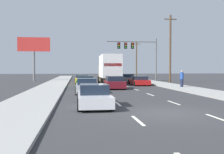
# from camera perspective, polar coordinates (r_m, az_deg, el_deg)

# --- Properties ---
(ground_plane) EXTENTS (140.00, 140.00, 0.00)m
(ground_plane) POSITION_cam_1_polar(r_m,az_deg,el_deg) (36.92, -1.36, -1.37)
(ground_plane) COLOR #333335
(sidewalk_right) EXTENTS (3.18, 80.00, 0.14)m
(sidewalk_right) POSITION_cam_1_polar(r_m,az_deg,el_deg) (33.53, 11.31, -1.60)
(sidewalk_right) COLOR #9E9E99
(sidewalk_right) RESTS_ON ground_plane
(sidewalk_left) EXTENTS (3.18, 80.00, 0.14)m
(sidewalk_left) POSITION_cam_1_polar(r_m,az_deg,el_deg) (31.82, -12.68, -1.80)
(sidewalk_left) COLOR #9E9E99
(sidewalk_left) RESTS_ON ground_plane
(lane_markings) EXTENTS (3.54, 62.00, 0.01)m
(lane_markings) POSITION_cam_1_polar(r_m,az_deg,el_deg) (35.35, -1.08, -1.50)
(lane_markings) COLOR silver
(lane_markings) RESTS_ON ground_plane
(car_yellow) EXTENTS (1.97, 4.46, 1.23)m
(car_yellow) POSITION_cam_1_polar(r_m,az_deg,el_deg) (36.65, -6.55, -0.51)
(car_yellow) COLOR yellow
(car_yellow) RESTS_ON ground_plane
(car_green) EXTENTS (2.00, 4.35, 1.26)m
(car_green) POSITION_cam_1_polar(r_m,az_deg,el_deg) (28.75, -5.87, -1.12)
(car_green) COLOR #196B38
(car_green) RESTS_ON ground_plane
(car_silver) EXTENTS (1.87, 4.58, 1.25)m
(car_silver) POSITION_cam_1_polar(r_m,az_deg,el_deg) (22.19, -5.57, -2.03)
(car_silver) COLOR #B7BABF
(car_silver) RESTS_ON ground_plane
(car_white) EXTENTS (1.81, 4.47, 1.21)m
(car_white) POSITION_cam_1_polar(r_m,az_deg,el_deg) (14.34, -3.99, -4.24)
(car_white) COLOR white
(car_white) RESTS_ON ground_plane
(box_truck) EXTENTS (2.64, 8.07, 3.79)m
(box_truck) POSITION_cam_1_polar(r_m,az_deg,el_deg) (34.18, -0.60, 1.98)
(box_truck) COLOR white
(box_truck) RESTS_ON ground_plane
(car_maroon) EXTENTS (1.92, 4.35, 1.30)m
(car_maroon) POSITION_cam_1_polar(r_m,az_deg,el_deg) (26.98, 0.52, -1.25)
(car_maroon) COLOR maroon
(car_maroon) RESTS_ON ground_plane
(car_gray) EXTENTS (1.86, 4.47, 1.28)m
(car_gray) POSITION_cam_1_polar(r_m,az_deg,el_deg) (38.64, 3.33, -0.36)
(car_gray) COLOR slate
(car_gray) RESTS_ON ground_plane
(car_red) EXTENTS (1.96, 4.56, 1.14)m
(car_red) POSITION_cam_1_polar(r_m,az_deg,el_deg) (32.73, 5.90, -0.84)
(car_red) COLOR red
(car_red) RESTS_ON ground_plane
(traffic_signal_mast) EXTENTS (8.14, 0.69, 6.95)m
(traffic_signal_mast) POSITION_cam_1_polar(r_m,az_deg,el_deg) (42.20, 4.81, 6.18)
(traffic_signal_mast) COLOR #595B56
(traffic_signal_mast) RESTS_ON ground_plane
(utility_pole_mid) EXTENTS (1.80, 0.28, 9.55)m
(utility_pole_mid) POSITION_cam_1_polar(r_m,az_deg,el_deg) (37.67, 12.57, 6.14)
(utility_pole_mid) COLOR brown
(utility_pole_mid) RESTS_ON ground_plane
(utility_pole_far) EXTENTS (1.80, 0.28, 8.04)m
(utility_pole_far) POSITION_cam_1_polar(r_m,az_deg,el_deg) (57.52, 5.34, 3.91)
(utility_pole_far) COLOR brown
(utility_pole_far) RESTS_ON ground_plane
(roadside_billboard) EXTENTS (5.33, 0.36, 7.31)m
(roadside_billboard) POSITION_cam_1_polar(r_m,az_deg,el_deg) (45.98, -16.66, 5.91)
(roadside_billboard) COLOR slate
(roadside_billboard) RESTS_ON ground_plane
(pedestrian_near_corner) EXTENTS (0.38, 0.38, 1.74)m
(pedestrian_near_corner) POSITION_cam_1_polar(r_m,az_deg,el_deg) (28.51, 14.96, -0.34)
(pedestrian_near_corner) COLOR #1E233F
(pedestrian_near_corner) RESTS_ON sidewalk_right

